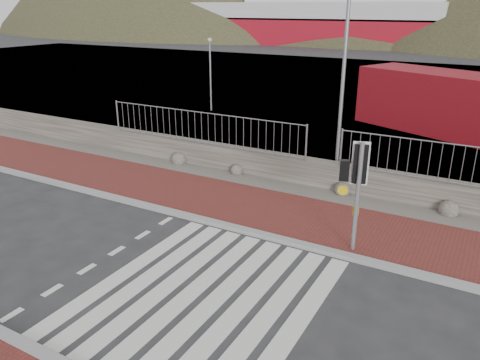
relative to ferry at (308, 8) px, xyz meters
The scene contains 13 objects.
ground 72.44m from the ferry, 70.05° to the right, with size 220.00×220.00×0.00m, color #28282B.
sidewalk_far 68.23m from the ferry, 68.75° to the right, with size 40.00×3.00×0.08m, color maroon.
kerb_far 69.63m from the ferry, 69.20° to the right, with size 40.00×0.25×0.12m, color gray.
zebra_crossing 72.43m from the ferry, 70.05° to the right, with size 4.62×5.60×0.01m.
gravel_strip 66.38m from the ferry, 68.13° to the right, with size 40.00×1.50×0.06m, color #59544C.
stone_wall 65.61m from the ferry, 67.86° to the right, with size 40.00×0.60×0.90m, color #48413B.
railing 65.66m from the ferry, 67.91° to the right, with size 18.07×0.07×1.22m.
quay 47.29m from the ferry, 58.36° to the right, with size 120.00×40.00×0.50m, color #4C4C4F.
water 25.72m from the ferry, 11.47° to the right, with size 220.00×50.00×0.05m, color #3F4C54.
ferry is the anchor object (origin of this frame).
traffic_signal_far 69.95m from the ferry, 67.42° to the right, with size 0.70×0.40×2.86m.
streetlight 64.83m from the ferry, 67.34° to the right, with size 1.51×0.34×7.11m.
shipping_container 57.07m from the ferry, 62.25° to the right, with size 6.87×2.86×2.86m, color maroon.
Camera 1 is at (4.83, -7.08, 5.84)m, focal length 35.00 mm.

